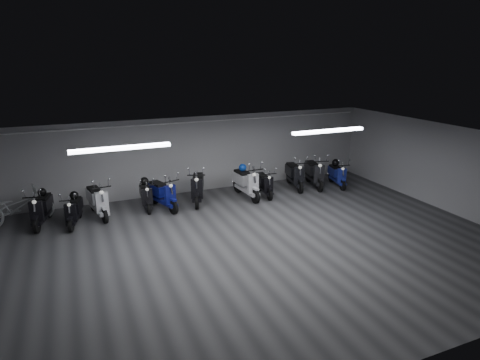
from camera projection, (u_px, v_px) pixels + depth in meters
name	position (u px, v px, depth m)	size (l,w,h in m)	color
floor	(250.00, 246.00, 10.87)	(14.00, 10.00, 0.01)	#353638
ceiling	(251.00, 143.00, 10.04)	(14.00, 10.00, 0.01)	slate
back_wall	(194.00, 155.00, 14.86)	(14.00, 0.01, 2.80)	#959598
front_wall	(388.00, 300.00, 6.05)	(14.00, 0.01, 2.80)	#959598
right_wall	(448.00, 169.00, 13.06)	(0.01, 10.00, 2.80)	#959598
fluor_strip_left	(121.00, 148.00, 9.83)	(2.40, 0.18, 0.08)	white
fluor_strip_right	(329.00, 131.00, 12.06)	(2.40, 0.18, 0.08)	white
conduit	(194.00, 122.00, 14.43)	(0.05, 0.05, 13.60)	white
scooter_0	(41.00, 204.00, 12.04)	(0.60, 1.79, 1.33)	black
scooter_1	(74.00, 206.00, 12.06)	(0.53, 1.59, 1.18)	black
scooter_2	(97.00, 196.00, 12.64)	(0.63, 1.89, 1.40)	silver
scooter_3	(146.00, 192.00, 13.34)	(0.54, 1.61, 1.20)	black
scooter_4	(163.00, 189.00, 13.30)	(0.61, 1.84, 1.37)	navy
scooter_5	(198.00, 182.00, 13.90)	(0.65, 1.94, 1.44)	black
scooter_6	(246.00, 178.00, 14.36)	(0.66, 1.97, 1.47)	silver
scooter_7	(265.00, 180.00, 14.60)	(0.53, 1.60, 1.19)	black
scooter_8	(295.00, 170.00, 15.41)	(0.63, 1.89, 1.41)	black
scooter_9	(315.00, 169.00, 15.57)	(0.65, 1.95, 1.45)	black
bicycle	(15.00, 204.00, 12.05)	(0.73, 2.08, 1.34)	silver
scooter_10	(337.00, 171.00, 15.66)	(0.54, 1.63, 1.21)	navy
helmet_0	(336.00, 163.00, 15.79)	(0.29, 0.29, 0.29)	black
helmet_1	(74.00, 195.00, 12.19)	(0.26, 0.26, 0.26)	black
helmet_2	(144.00, 181.00, 13.46)	(0.29, 0.29, 0.29)	black
helmet_3	(42.00, 192.00, 12.19)	(0.26, 0.26, 0.26)	black
helmet_4	(243.00, 168.00, 14.50)	(0.28, 0.28, 0.28)	#0E369F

